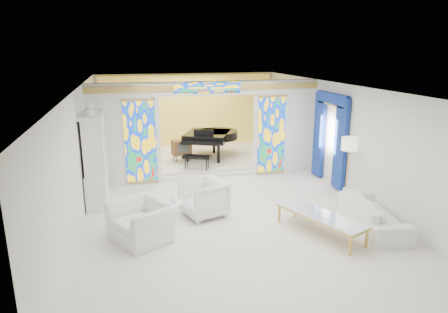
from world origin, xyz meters
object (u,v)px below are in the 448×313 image
object	(u,v)px
armchair_right	(204,198)
tv_console	(182,147)
armchair_left	(142,222)
grand_piano	(212,136)
china_cabinet	(95,160)
coffee_table	(320,216)
sofa	(374,213)

from	to	relation	value
armchair_right	tv_console	size ratio (longest dim) A/B	1.34
armchair_left	grand_piano	world-z (taller)	grand_piano
china_cabinet	tv_console	distance (m)	3.97
coffee_table	armchair_right	bearing A→B (deg)	144.55
tv_console	coffee_table	bearing A→B (deg)	-80.09
china_cabinet	grand_piano	xyz separation A→B (m)	(3.74, 3.26, -0.24)
coffee_table	tv_console	size ratio (longest dim) A/B	2.99
sofa	tv_console	xyz separation A→B (m)	(-3.56, 5.91, 0.32)
armchair_right	sofa	xyz separation A→B (m)	(3.63, -1.53, -0.12)
coffee_table	grand_piano	xyz separation A→B (m)	(-1.06, 6.31, 0.50)
armchair_right	coffee_table	bearing A→B (deg)	37.09
sofa	grand_piano	xyz separation A→B (m)	(-2.43, 6.23, 0.60)
armchair_right	grand_piano	size ratio (longest dim) A/B	0.34
sofa	coffee_table	distance (m)	1.38
china_cabinet	sofa	distance (m)	6.90
armchair_right	china_cabinet	bearing A→B (deg)	-137.08
armchair_left	tv_console	xyz separation A→B (m)	(1.58, 5.31, 0.25)
armchair_right	coffee_table	distance (m)	2.78
coffee_table	grand_piano	world-z (taller)	grand_piano
sofa	tv_console	bearing A→B (deg)	41.44
china_cabinet	coffee_table	xyz separation A→B (m)	(4.79, -3.05, -0.74)
sofa	coffee_table	world-z (taller)	sofa
sofa	tv_console	world-z (taller)	tv_console
china_cabinet	sofa	world-z (taller)	china_cabinet
armchair_left	armchair_right	world-z (taller)	armchair_right
sofa	tv_console	size ratio (longest dim) A/B	3.09
tv_console	armchair_left	bearing A→B (deg)	-116.67
grand_piano	tv_console	distance (m)	1.20
china_cabinet	grand_piano	bearing A→B (deg)	41.08
china_cabinet	armchair_left	xyz separation A→B (m)	(1.03, -2.36, -0.77)
armchair_left	coffee_table	size ratio (longest dim) A/B	0.57
coffee_table	grand_piano	size ratio (longest dim) A/B	0.76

